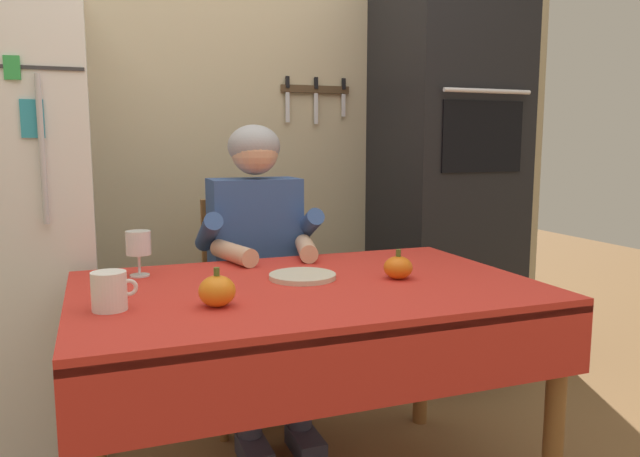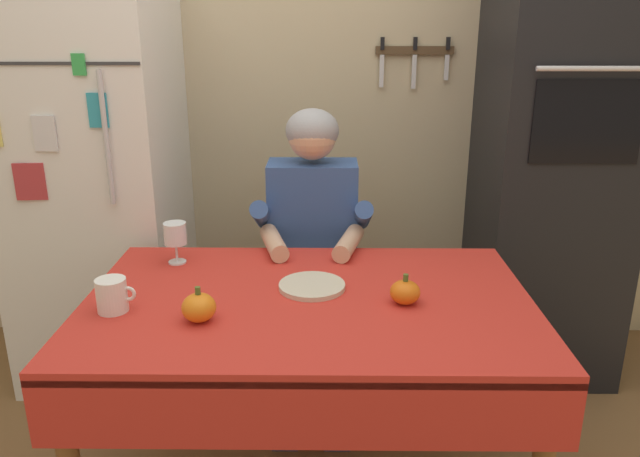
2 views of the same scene
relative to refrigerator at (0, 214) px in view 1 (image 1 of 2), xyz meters
name	(u,v)px [view 1 (image 1 of 2)]	position (x,y,z in m)	size (l,w,h in m)	color
back_wall_assembly	(233,117)	(1.00, 0.39, 0.40)	(3.70, 0.13, 2.60)	#BCAD89
refrigerator	(0,214)	(0.00, 0.00, 0.00)	(0.68, 0.71, 1.80)	white
wall_oven	(445,167)	(2.00, 0.04, 0.15)	(0.60, 0.64, 2.10)	black
dining_table	(310,312)	(0.95, -0.88, -0.24)	(1.40, 0.90, 0.74)	brown
chair_behind_person	(249,296)	(0.95, -0.09, -0.39)	(0.40, 0.40, 0.93)	brown
seated_person	(259,253)	(0.95, -0.28, -0.16)	(0.47, 0.55, 1.25)	#38384C
coffee_mug	(110,291)	(0.37, -0.96, -0.11)	(0.12, 0.09, 0.10)	white
wine_glass	(138,244)	(0.47, -0.57, -0.05)	(0.08, 0.08, 0.15)	white
pumpkin_large	(398,267)	(1.25, -0.90, -0.12)	(0.09, 0.09, 0.10)	orange
pumpkin_medium	(217,291)	(0.64, -1.02, -0.12)	(0.10, 0.10, 0.11)	orange
serving_tray	(303,276)	(0.96, -0.79, -0.15)	(0.22, 0.22, 0.02)	beige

